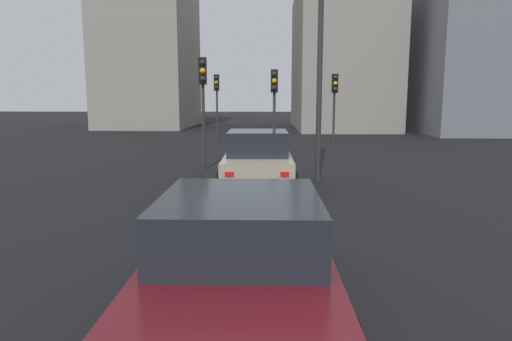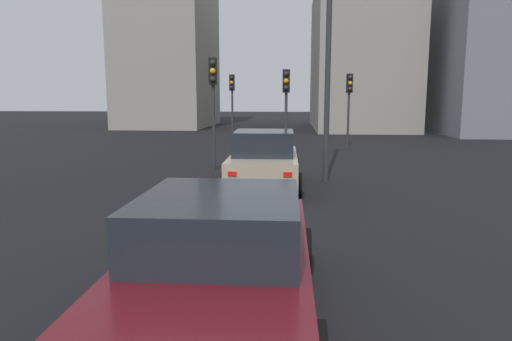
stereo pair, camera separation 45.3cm
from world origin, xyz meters
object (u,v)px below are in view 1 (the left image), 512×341
at_px(traffic_light_near_right, 217,93).
at_px(traffic_light_far_left, 274,95).
at_px(car_beige_lead, 258,161).
at_px(traffic_light_near_left, 335,95).
at_px(traffic_light_far_right, 203,90).
at_px(car_maroon_second, 241,257).

height_order(traffic_light_near_right, traffic_light_far_left, traffic_light_near_right).
relative_size(traffic_light_near_right, traffic_light_far_left, 1.06).
distance_m(car_beige_lead, traffic_light_near_left, 10.72).
bearing_deg(traffic_light_far_right, car_beige_lead, 23.29).
xyz_separation_m(car_beige_lead, traffic_light_far_left, (5.96, -0.51, 1.82)).
height_order(traffic_light_near_right, traffic_light_far_right, traffic_light_far_right).
relative_size(car_maroon_second, traffic_light_near_left, 1.24).
bearing_deg(traffic_light_near_right, traffic_light_far_left, 24.41).
xyz_separation_m(traffic_light_near_right, traffic_light_far_left, (-7.69, -3.15, -0.14)).
height_order(car_beige_lead, traffic_light_near_right, traffic_light_near_right).
bearing_deg(car_maroon_second, traffic_light_far_right, 9.82).
distance_m(car_beige_lead, car_maroon_second, 7.59).
distance_m(car_maroon_second, traffic_light_far_left, 13.69).
bearing_deg(car_beige_lead, traffic_light_near_right, 10.20).
height_order(traffic_light_near_left, traffic_light_far_right, traffic_light_far_right).
bearing_deg(traffic_light_far_left, car_maroon_second, 0.63).
bearing_deg(car_beige_lead, traffic_light_far_left, -5.66).
distance_m(car_maroon_second, traffic_light_near_right, 21.50).
xyz_separation_m(traffic_light_far_left, traffic_light_far_right, (-2.73, 2.45, 0.17)).
height_order(car_beige_lead, traffic_light_far_right, traffic_light_far_right).
xyz_separation_m(car_beige_lead, traffic_light_far_right, (3.24, 1.94, 1.99)).
distance_m(car_maroon_second, traffic_light_far_right, 11.19).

